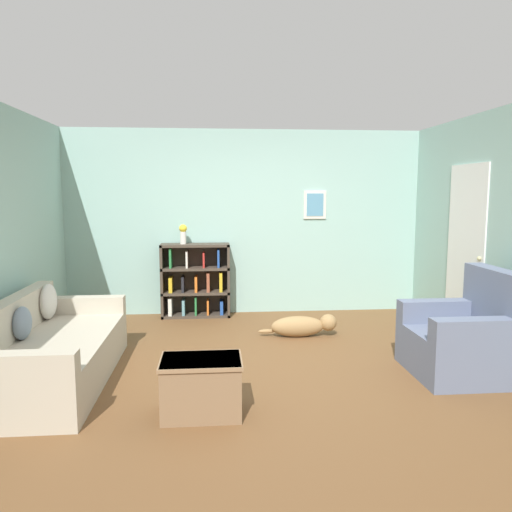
{
  "coord_description": "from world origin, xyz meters",
  "views": [
    {
      "loc": [
        -0.46,
        -4.86,
        1.72
      ],
      "look_at": [
        0.0,
        0.4,
        1.05
      ],
      "focal_mm": 35.0,
      "sensor_mm": 36.0,
      "label": 1
    }
  ],
  "objects_px": {
    "bookshelf": "(196,281)",
    "vase": "(183,233)",
    "dog": "(303,326)",
    "coffee_table": "(201,385)",
    "recliner_chair": "(466,338)",
    "couch": "(48,352)"
  },
  "relations": [
    {
      "from": "dog",
      "to": "vase",
      "type": "distance_m",
      "value": 2.12
    },
    {
      "from": "coffee_table",
      "to": "vase",
      "type": "distance_m",
      "value": 3.29
    },
    {
      "from": "couch",
      "to": "coffee_table",
      "type": "bearing_deg",
      "value": -29.51
    },
    {
      "from": "recliner_chair",
      "to": "vase",
      "type": "xyz_separation_m",
      "value": [
        -2.79,
        2.48,
        0.82
      ]
    },
    {
      "from": "couch",
      "to": "bookshelf",
      "type": "relative_size",
      "value": 2.05
    },
    {
      "from": "bookshelf",
      "to": "vase",
      "type": "xyz_separation_m",
      "value": [
        -0.16,
        -0.02,
        0.68
      ]
    },
    {
      "from": "bookshelf",
      "to": "dog",
      "type": "height_order",
      "value": "bookshelf"
    },
    {
      "from": "couch",
      "to": "vase",
      "type": "xyz_separation_m",
      "value": [
        1.1,
        2.35,
        0.89
      ]
    },
    {
      "from": "recliner_chair",
      "to": "coffee_table",
      "type": "relative_size",
      "value": 1.59
    },
    {
      "from": "dog",
      "to": "bookshelf",
      "type": "bearing_deg",
      "value": 139.38
    },
    {
      "from": "couch",
      "to": "bookshelf",
      "type": "distance_m",
      "value": 2.69
    },
    {
      "from": "couch",
      "to": "recliner_chair",
      "type": "bearing_deg",
      "value": -1.95
    },
    {
      "from": "vase",
      "to": "recliner_chair",
      "type": "bearing_deg",
      "value": -41.61
    },
    {
      "from": "bookshelf",
      "to": "vase",
      "type": "relative_size",
      "value": 3.78
    },
    {
      "from": "bookshelf",
      "to": "coffee_table",
      "type": "bearing_deg",
      "value": -87.36
    },
    {
      "from": "couch",
      "to": "bookshelf",
      "type": "bearing_deg",
      "value": 61.97
    },
    {
      "from": "bookshelf",
      "to": "recliner_chair",
      "type": "bearing_deg",
      "value": -43.52
    },
    {
      "from": "bookshelf",
      "to": "coffee_table",
      "type": "height_order",
      "value": "bookshelf"
    },
    {
      "from": "couch",
      "to": "vase",
      "type": "relative_size",
      "value": 7.77
    },
    {
      "from": "bookshelf",
      "to": "dog",
      "type": "bearing_deg",
      "value": -40.62
    },
    {
      "from": "bookshelf",
      "to": "recliner_chair",
      "type": "xyz_separation_m",
      "value": [
        2.63,
        -2.5,
        -0.14
      ]
    },
    {
      "from": "dog",
      "to": "vase",
      "type": "xyz_separation_m",
      "value": [
        -1.48,
        1.11,
        1.04
      ]
    }
  ]
}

